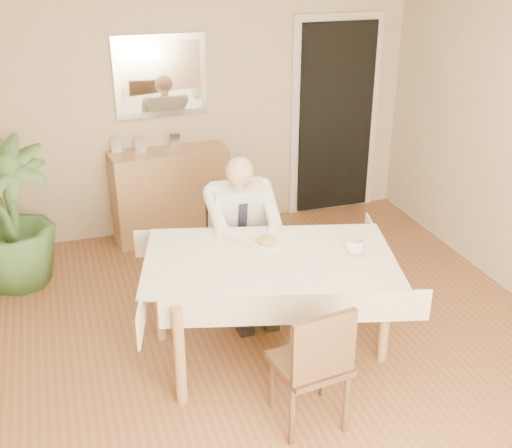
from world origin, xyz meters
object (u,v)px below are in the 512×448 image
object	(u,v)px
dining_table	(269,268)
potted_palm	(10,216)
seated_man	(244,230)
chair_far	(234,239)
chair_near	(315,362)
coffee_mug	(354,246)
sideboard	(171,194)

from	to	relation	value
dining_table	potted_palm	distance (m)	2.34
potted_palm	dining_table	bearing A→B (deg)	-42.55
dining_table	seated_man	world-z (taller)	seated_man
chair_far	chair_near	distance (m)	1.72
chair_near	coffee_mug	xyz separation A→B (m)	(0.58, 0.72, 0.32)
chair_far	potted_palm	size ratio (longest dim) A/B	0.69
chair_far	potted_palm	bearing A→B (deg)	153.40
sideboard	seated_man	bearing A→B (deg)	-84.60
chair_near	seated_man	world-z (taller)	seated_man
potted_palm	seated_man	bearing A→B (deg)	-29.86
coffee_mug	sideboard	size ratio (longest dim) A/B	0.12
coffee_mug	sideboard	world-z (taller)	sideboard
coffee_mug	potted_palm	bearing A→B (deg)	143.45
chair_near	seated_man	bearing A→B (deg)	82.53
chair_far	sideboard	distance (m)	1.26
chair_near	sideboard	size ratio (longest dim) A/B	0.78
chair_near	coffee_mug	size ratio (longest dim) A/B	6.62
chair_near	potted_palm	size ratio (longest dim) A/B	0.68
seated_man	coffee_mug	xyz separation A→B (m)	(0.57, -0.71, 0.11)
chair_far	chair_near	bearing A→B (deg)	-94.54
potted_palm	chair_near	bearing A→B (deg)	-54.62
seated_man	potted_palm	size ratio (longest dim) A/B	0.99
chair_far	chair_near	world-z (taller)	chair_far
seated_man	potted_palm	xyz separation A→B (m)	(-1.72, 0.99, -0.06)
seated_man	dining_table	bearing A→B (deg)	-90.00
seated_man	potted_palm	world-z (taller)	potted_palm
chair_far	seated_man	xyz separation A→B (m)	(-0.00, -0.28, 0.21)
dining_table	potted_palm	size ratio (longest dim) A/B	1.57
dining_table	seated_man	xyz separation A→B (m)	(0.00, 0.59, 0.02)
chair_far	potted_palm	xyz separation A→B (m)	(-1.72, 0.71, 0.14)
chair_far	coffee_mug	bearing A→B (deg)	-64.46
seated_man	sideboard	world-z (taller)	seated_man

